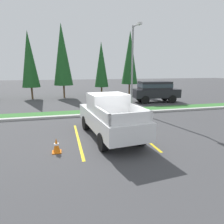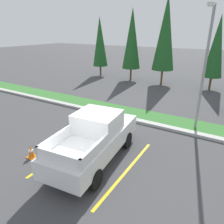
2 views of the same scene
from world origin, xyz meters
TOP-DOWN VIEW (x-y plane):
  - ground_plane at (0.00, 0.00)m, footprint 120.00×120.00m
  - parking_line_near at (-1.51, 0.39)m, footprint 0.12×4.80m
  - parking_line_far at (1.59, 0.39)m, footprint 0.12×4.80m
  - curb_strip at (0.00, 5.00)m, footprint 56.00×0.40m
  - grass_median at (0.00, 6.10)m, footprint 56.00×1.80m
  - pickup_truck_main at (0.04, 0.45)m, footprint 2.42×5.39m
  - suv_distant at (7.02, 9.44)m, footprint 4.73×2.23m
  - street_light at (3.18, 5.74)m, footprint 0.24×1.49m
  - cypress_tree_left_inner at (-5.42, 15.01)m, footprint 1.92×1.92m
  - cypress_tree_center at (-1.89, 14.97)m, footprint 2.16×2.16m
  - cypress_tree_right_inner at (2.69, 15.37)m, footprint 1.70×1.70m
  - cypress_tree_rightmost at (6.52, 15.87)m, footprint 2.09×2.09m
  - traffic_cone at (-2.47, -0.93)m, footprint 0.36×0.36m

SIDE VIEW (x-z plane):
  - ground_plane at x=0.00m, z-range 0.00..0.00m
  - parking_line_near at x=-1.51m, z-range 0.00..0.01m
  - parking_line_far at x=1.59m, z-range 0.00..0.01m
  - grass_median at x=0.00m, z-range 0.00..0.06m
  - curb_strip at x=0.00m, z-range 0.00..0.15m
  - traffic_cone at x=-2.47m, z-range -0.01..0.59m
  - pickup_truck_main at x=0.04m, z-range -0.01..2.09m
  - suv_distant at x=7.02m, z-range 0.19..2.29m
  - street_light at x=3.18m, z-range 0.54..6.97m
  - cypress_tree_right_inner at x=2.69m, z-range 0.58..7.14m
  - cypress_tree_left_inner at x=-5.42m, z-range 0.66..8.05m
  - cypress_tree_rightmost at x=6.52m, z-range 0.72..8.75m
  - cypress_tree_center at x=-1.89m, z-range 0.74..9.06m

